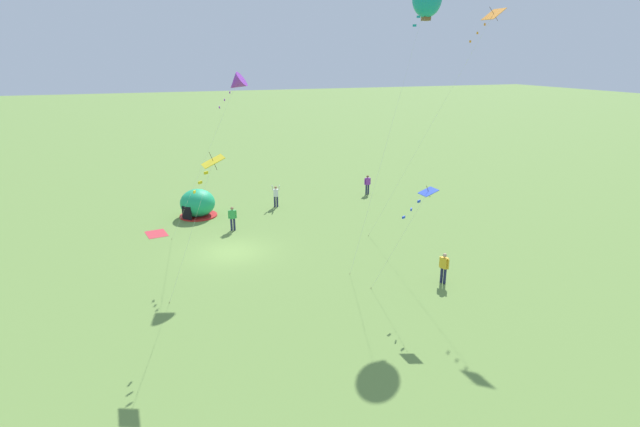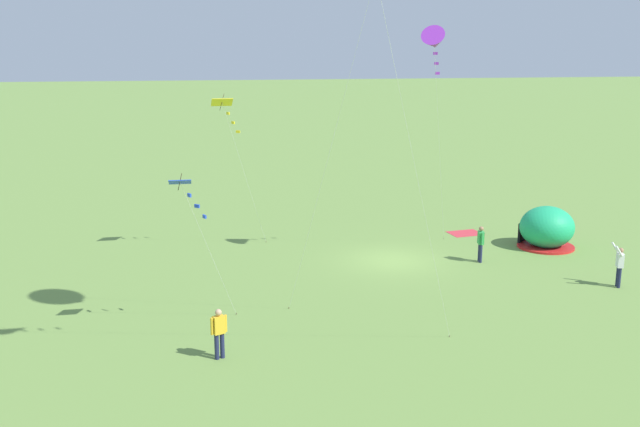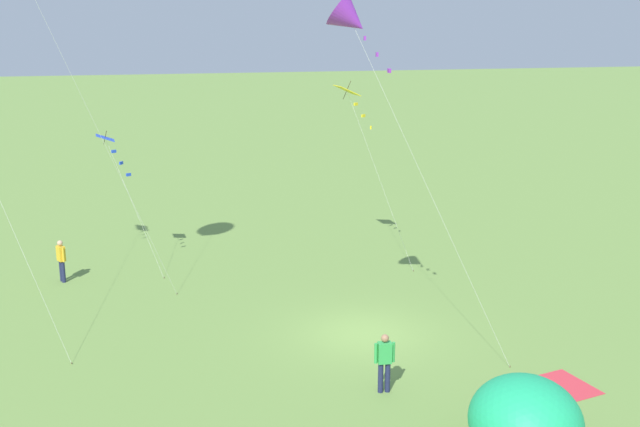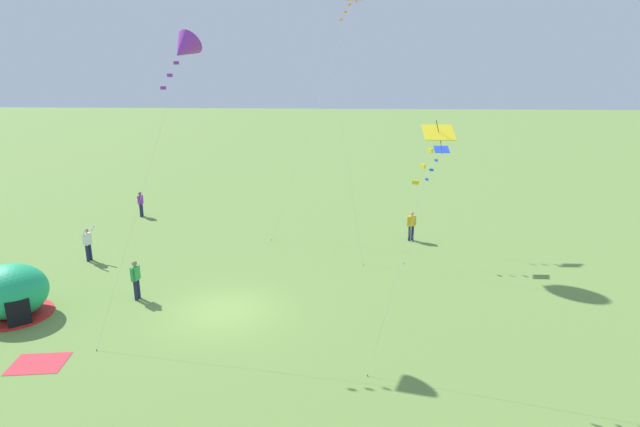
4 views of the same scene
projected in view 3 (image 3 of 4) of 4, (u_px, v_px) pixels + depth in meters
The scene contains 8 objects.
ground_plane at pixel (364, 334), 24.85m from camera, with size 300.00×300.00×0.00m, color olive.
popup_tent at pixel (525, 423), 17.28m from camera, with size 2.81×2.81×2.10m.
picnic_blanket at pixel (566, 386), 21.25m from camera, with size 1.70×1.30×0.01m, color #CC333D.
person_watching_sky at pixel (384, 360), 20.67m from camera, with size 0.28×0.59×1.72m.
person_strolling at pixel (61, 259), 29.76m from camera, with size 0.54×0.38×1.72m.
kite_purple at pixel (351, 19), 20.88m from camera, with size 3.02×5.25×10.81m.
kite_blue at pixel (110, 146), 30.20m from camera, with size 2.23×2.31×5.86m.
kite_yellow at pixel (350, 96), 30.79m from camera, with size 2.61×2.80×7.78m.
Camera 3 is at (-21.87, 7.75, 9.88)m, focal length 42.00 mm.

